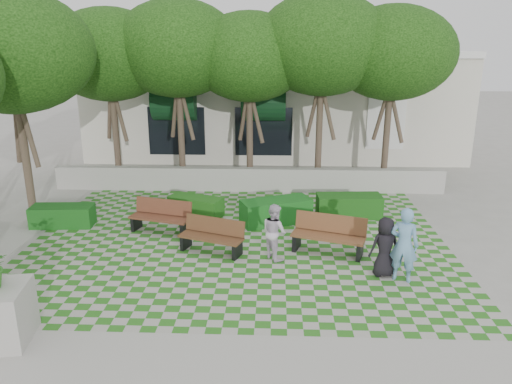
{
  "coord_description": "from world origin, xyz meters",
  "views": [
    {
      "loc": [
        1.06,
        -12.37,
        5.7
      ],
      "look_at": [
        0.5,
        1.5,
        1.4
      ],
      "focal_mm": 35.0,
      "sensor_mm": 36.0,
      "label": 1
    }
  ],
  "objects_px": {
    "bench_mid": "(212,236)",
    "hedge_midright": "(276,211)",
    "bench_west": "(161,217)",
    "hedge_midleft": "(196,206)",
    "bench_east": "(329,235)",
    "person_blue": "(404,245)",
    "hedge_west": "(63,216)",
    "person_white": "(274,231)",
    "hedge_east": "(349,206)",
    "person_dark": "(385,247)"
  },
  "relations": [
    {
      "from": "bench_east",
      "to": "hedge_midright",
      "type": "relative_size",
      "value": 0.95
    },
    {
      "from": "bench_west",
      "to": "person_blue",
      "type": "relative_size",
      "value": 1.05
    },
    {
      "from": "bench_mid",
      "to": "hedge_midleft",
      "type": "bearing_deg",
      "value": 127.57
    },
    {
      "from": "hedge_east",
      "to": "bench_east",
      "type": "bearing_deg",
      "value": -108.09
    },
    {
      "from": "hedge_midright",
      "to": "hedge_west",
      "type": "height_order",
      "value": "hedge_midright"
    },
    {
      "from": "bench_mid",
      "to": "bench_west",
      "type": "height_order",
      "value": "bench_west"
    },
    {
      "from": "bench_west",
      "to": "person_blue",
      "type": "height_order",
      "value": "person_blue"
    },
    {
      "from": "bench_west",
      "to": "hedge_east",
      "type": "height_order",
      "value": "bench_west"
    },
    {
      "from": "person_dark",
      "to": "hedge_east",
      "type": "bearing_deg",
      "value": -100.04
    },
    {
      "from": "person_dark",
      "to": "hedge_midright",
      "type": "bearing_deg",
      "value": -66.92
    },
    {
      "from": "bench_mid",
      "to": "hedge_midright",
      "type": "bearing_deg",
      "value": 73.69
    },
    {
      "from": "hedge_midright",
      "to": "bench_east",
      "type": "bearing_deg",
      "value": -57.5
    },
    {
      "from": "bench_east",
      "to": "person_blue",
      "type": "height_order",
      "value": "person_blue"
    },
    {
      "from": "person_white",
      "to": "bench_west",
      "type": "bearing_deg",
      "value": 27.29
    },
    {
      "from": "hedge_east",
      "to": "bench_mid",
      "type": "bearing_deg",
      "value": -143.93
    },
    {
      "from": "hedge_west",
      "to": "bench_east",
      "type": "bearing_deg",
      "value": -11.89
    },
    {
      "from": "hedge_west",
      "to": "person_white",
      "type": "distance_m",
      "value": 7.03
    },
    {
      "from": "bench_east",
      "to": "bench_west",
      "type": "bearing_deg",
      "value": -176.7
    },
    {
      "from": "hedge_east",
      "to": "person_blue",
      "type": "relative_size",
      "value": 1.12
    },
    {
      "from": "hedge_midright",
      "to": "hedge_west",
      "type": "bearing_deg",
      "value": -175.28
    },
    {
      "from": "hedge_midright",
      "to": "person_dark",
      "type": "height_order",
      "value": "person_dark"
    },
    {
      "from": "bench_mid",
      "to": "hedge_east",
      "type": "distance_m",
      "value": 5.17
    },
    {
      "from": "hedge_east",
      "to": "hedge_midleft",
      "type": "height_order",
      "value": "hedge_east"
    },
    {
      "from": "hedge_midleft",
      "to": "person_white",
      "type": "height_order",
      "value": "person_white"
    },
    {
      "from": "bench_east",
      "to": "hedge_midright",
      "type": "distance_m",
      "value": 2.7
    },
    {
      "from": "bench_east",
      "to": "hedge_midleft",
      "type": "xyz_separation_m",
      "value": [
        -4.13,
        2.9,
        -0.19
      ]
    },
    {
      "from": "person_dark",
      "to": "person_white",
      "type": "xyz_separation_m",
      "value": [
        -2.73,
        0.91,
        0.0
      ]
    },
    {
      "from": "person_white",
      "to": "hedge_west",
      "type": "bearing_deg",
      "value": 36.79
    },
    {
      "from": "hedge_midleft",
      "to": "hedge_east",
      "type": "bearing_deg",
      "value": 0.68
    },
    {
      "from": "bench_west",
      "to": "person_white",
      "type": "height_order",
      "value": "person_white"
    },
    {
      "from": "bench_east",
      "to": "bench_mid",
      "type": "relative_size",
      "value": 1.11
    },
    {
      "from": "hedge_midright",
      "to": "bench_mid",
      "type": "bearing_deg",
      "value": -126.76
    },
    {
      "from": "bench_east",
      "to": "person_blue",
      "type": "bearing_deg",
      "value": -25.58
    },
    {
      "from": "hedge_midleft",
      "to": "hedge_west",
      "type": "bearing_deg",
      "value": -163.71
    },
    {
      "from": "hedge_midright",
      "to": "hedge_west",
      "type": "relative_size",
      "value": 1.17
    },
    {
      "from": "hedge_east",
      "to": "hedge_midleft",
      "type": "bearing_deg",
      "value": -179.32
    },
    {
      "from": "hedge_east",
      "to": "person_dark",
      "type": "height_order",
      "value": "person_dark"
    },
    {
      "from": "hedge_midright",
      "to": "person_blue",
      "type": "height_order",
      "value": "person_blue"
    },
    {
      "from": "hedge_midleft",
      "to": "hedge_west",
      "type": "distance_m",
      "value": 4.21
    },
    {
      "from": "hedge_midleft",
      "to": "person_white",
      "type": "bearing_deg",
      "value": -51.52
    },
    {
      "from": "hedge_east",
      "to": "person_dark",
      "type": "distance_m",
      "value": 4.32
    },
    {
      "from": "bench_mid",
      "to": "person_white",
      "type": "relative_size",
      "value": 1.24
    },
    {
      "from": "bench_west",
      "to": "hedge_west",
      "type": "distance_m",
      "value": 3.25
    },
    {
      "from": "bench_mid",
      "to": "person_white",
      "type": "distance_m",
      "value": 1.78
    },
    {
      "from": "bench_east",
      "to": "bench_mid",
      "type": "distance_m",
      "value": 3.21
    },
    {
      "from": "bench_west",
      "to": "hedge_midleft",
      "type": "relative_size",
      "value": 1.1
    },
    {
      "from": "hedge_east",
      "to": "person_blue",
      "type": "bearing_deg",
      "value": -81.74
    },
    {
      "from": "hedge_midleft",
      "to": "hedge_west",
      "type": "relative_size",
      "value": 0.95
    },
    {
      "from": "hedge_west",
      "to": "person_dark",
      "type": "bearing_deg",
      "value": -17.97
    },
    {
      "from": "hedge_west",
      "to": "person_blue",
      "type": "distance_m",
      "value": 10.37
    }
  ]
}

